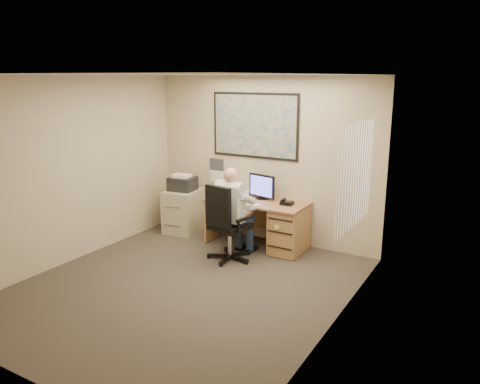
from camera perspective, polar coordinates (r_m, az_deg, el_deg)
The scene contains 8 objects.
room_shell at distance 5.83m, azimuth -7.34°, elevation 0.62°, with size 4.00×4.50×2.70m.
desk at distance 7.43m, azimuth 4.38°, elevation -3.63°, with size 1.60×0.97×1.14m.
world_map at distance 7.68m, azimuth 1.78°, elevation 8.08°, with size 1.56×0.03×1.06m, color #1E4C93.
wall_calendar at distance 8.19m, azimuth -2.86°, elevation 2.63°, with size 0.28×0.01×0.42m, color white.
window_blinds at distance 5.61m, azimuth 14.03°, elevation 1.90°, with size 0.06×1.40×1.30m, color white, non-canonical shape.
filing_cabinet at distance 8.29m, azimuth -6.93°, elevation -1.83°, with size 0.61×0.70×1.03m.
office_chair at distance 6.98m, azimuth -1.39°, elevation -5.68°, with size 0.81×0.81×1.17m.
person at distance 6.94m, azimuth -1.12°, elevation -2.69°, with size 0.56×0.80×1.39m, color silver, non-canonical shape.
Camera 1 is at (3.47, -4.49, 2.68)m, focal length 35.00 mm.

